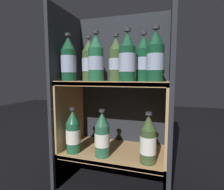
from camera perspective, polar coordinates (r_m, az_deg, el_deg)
The scene contains 15 objects.
fridge_back_wall at distance 1.13m, azimuth 3.27°, elevation 0.08°, with size 0.61×0.02×0.98m, color #23262B.
fridge_side_left at distance 1.09m, azimuth -14.23°, elevation -0.33°, with size 0.02×0.36×0.98m, color #23262B.
fridge_side_right at distance 0.93m, azimuth 18.57°, elevation -1.53°, with size 0.02×0.36×0.98m, color #23262B.
shelf_lower at distance 1.05m, azimuth 0.64°, elevation -19.40°, with size 0.57×0.32×0.19m.
shelf_upper at distance 0.97m, azimuth 0.73°, elevation -5.40°, with size 0.57×0.32×0.59m.
bottle_upper_front_0 at distance 0.97m, azimuth -13.99°, elevation 10.81°, with size 0.08×0.08×0.25m.
bottle_upper_front_1 at distance 0.90m, azimuth -5.28°, elevation 11.44°, with size 0.08×0.08×0.25m.
bottle_upper_front_2 at distance 0.85m, azimuth 4.99°, elevation 11.66°, with size 0.08×0.08×0.25m.
bottle_upper_front_3 at distance 0.83m, azimuth 13.96°, elevation 11.68°, with size 0.08×0.08×0.25m.
bottle_upper_back_0 at distance 1.01m, azimuth -7.52°, elevation 10.80°, with size 0.08×0.08×0.25m.
bottle_upper_back_1 at distance 0.96m, azimuth 1.32°, elevation 11.17°, with size 0.08×0.08×0.25m.
bottle_upper_back_2 at distance 0.93m, azimuth 10.18°, elevation 11.23°, with size 0.08×0.08×0.25m.
bottle_lower_front_0 at distance 1.01m, azimuth -12.56°, elevation -11.90°, with size 0.08×0.08×0.25m.
bottle_lower_front_1 at distance 0.94m, azimuth -3.21°, elevation -13.11°, with size 0.08×0.08×0.25m.
bottle_lower_front_2 at distance 0.89m, azimuth 11.71°, elevation -14.42°, with size 0.08×0.08×0.25m.
Camera 1 is at (0.27, -0.76, 0.61)m, focal length 28.00 mm.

